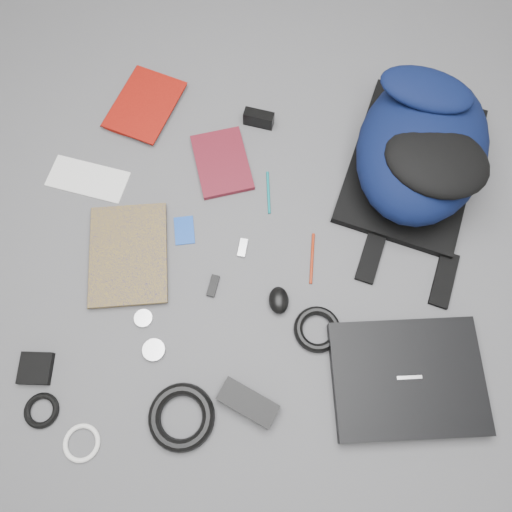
# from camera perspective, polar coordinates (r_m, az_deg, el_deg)

# --- Properties ---
(ground) EXTENTS (4.00, 4.00, 0.00)m
(ground) POSITION_cam_1_polar(r_m,az_deg,el_deg) (1.34, -0.00, -0.29)
(ground) COLOR #4F4F51
(ground) RESTS_ON ground
(backpack) EXTENTS (0.47, 0.59, 0.22)m
(backpack) POSITION_cam_1_polar(r_m,az_deg,el_deg) (1.43, 18.47, 11.82)
(backpack) COLOR black
(backpack) RESTS_ON ground
(laptop) EXTENTS (0.41, 0.35, 0.04)m
(laptop) POSITION_cam_1_polar(r_m,az_deg,el_deg) (1.31, 16.90, -13.22)
(laptop) COLOR black
(laptop) RESTS_ON ground
(textbook_red) EXTENTS (0.23, 0.27, 0.03)m
(textbook_red) POSITION_cam_1_polar(r_m,az_deg,el_deg) (1.63, -15.41, 17.24)
(textbook_red) COLOR maroon
(textbook_red) RESTS_ON ground
(comic_book) EXTENTS (0.26, 0.32, 0.02)m
(comic_book) POSITION_cam_1_polar(r_m,az_deg,el_deg) (1.40, -18.47, -0.16)
(comic_book) COLOR #B3910C
(comic_book) RESTS_ON ground
(envelope) EXTENTS (0.24, 0.13, 0.00)m
(envelope) POSITION_cam_1_polar(r_m,az_deg,el_deg) (1.51, -18.67, 8.34)
(envelope) COLOR silver
(envelope) RESTS_ON ground
(dvd_case) EXTENTS (0.21, 0.24, 0.02)m
(dvd_case) POSITION_cam_1_polar(r_m,az_deg,el_deg) (1.46, -3.91, 10.62)
(dvd_case) COLOR #470D16
(dvd_case) RESTS_ON ground
(compact_camera) EXTENTS (0.09, 0.04, 0.05)m
(compact_camera) POSITION_cam_1_polar(r_m,az_deg,el_deg) (1.52, 0.32, 15.43)
(compact_camera) COLOR black
(compact_camera) RESTS_ON ground
(sticker_disc) EXTENTS (0.09, 0.09, 0.00)m
(sticker_disc) POSITION_cam_1_polar(r_m,az_deg,el_deg) (1.47, -4.72, 10.73)
(sticker_disc) COLOR white
(sticker_disc) RESTS_ON ground
(pen_teal) EXTENTS (0.03, 0.13, 0.01)m
(pen_teal) POSITION_cam_1_polar(r_m,az_deg,el_deg) (1.42, 1.43, 7.28)
(pen_teal) COLOR #0C6D72
(pen_teal) RESTS_ON ground
(pen_red) EXTENTS (0.01, 0.14, 0.01)m
(pen_red) POSITION_cam_1_polar(r_m,az_deg,el_deg) (1.35, 6.43, -0.27)
(pen_red) COLOR maroon
(pen_red) RESTS_ON ground
(id_badge) EXTENTS (0.07, 0.09, 0.00)m
(id_badge) POSITION_cam_1_polar(r_m,az_deg,el_deg) (1.38, -8.20, 2.91)
(id_badge) COLOR #1642A5
(id_badge) RESTS_ON ground
(usb_black) EXTENTS (0.03, 0.06, 0.01)m
(usb_black) POSITION_cam_1_polar(r_m,az_deg,el_deg) (1.32, -4.92, -3.42)
(usb_black) COLOR black
(usb_black) RESTS_ON ground
(usb_silver) EXTENTS (0.02, 0.05, 0.01)m
(usb_silver) POSITION_cam_1_polar(r_m,az_deg,el_deg) (1.35, -1.53, 0.93)
(usb_silver) COLOR #B0B0B2
(usb_silver) RESTS_ON ground
(mouse) EXTENTS (0.06, 0.08, 0.04)m
(mouse) POSITION_cam_1_polar(r_m,az_deg,el_deg) (1.29, 2.61, -5.08)
(mouse) COLOR black
(mouse) RESTS_ON ground
(headphone_left) EXTENTS (0.05, 0.05, 0.01)m
(headphone_left) POSITION_cam_1_polar(r_m,az_deg,el_deg) (1.32, -12.73, -6.97)
(headphone_left) COLOR silver
(headphone_left) RESTS_ON ground
(headphone_right) EXTENTS (0.06, 0.06, 0.01)m
(headphone_right) POSITION_cam_1_polar(r_m,az_deg,el_deg) (1.30, -11.58, -10.48)
(headphone_right) COLOR #A8A8AB
(headphone_right) RESTS_ON ground
(cable_coil) EXTENTS (0.13, 0.13, 0.02)m
(cable_coil) POSITION_cam_1_polar(r_m,az_deg,el_deg) (1.29, 7.01, -8.31)
(cable_coil) COLOR black
(cable_coil) RESTS_ON ground
(power_brick) EXTENTS (0.16, 0.11, 0.04)m
(power_brick) POSITION_cam_1_polar(r_m,az_deg,el_deg) (1.25, -0.92, -16.43)
(power_brick) COLOR black
(power_brick) RESTS_ON ground
(power_cord_coil) EXTENTS (0.18, 0.18, 0.03)m
(power_cord_coil) POSITION_cam_1_polar(r_m,az_deg,el_deg) (1.26, -8.51, -17.74)
(power_cord_coil) COLOR black
(power_cord_coil) RESTS_ON ground
(pouch) EXTENTS (0.09, 0.09, 0.02)m
(pouch) POSITION_cam_1_polar(r_m,az_deg,el_deg) (1.38, -23.87, -11.66)
(pouch) COLOR black
(pouch) RESTS_ON ground
(earbud_coil) EXTENTS (0.09, 0.09, 0.02)m
(earbud_coil) POSITION_cam_1_polar(r_m,az_deg,el_deg) (1.36, -23.31, -15.91)
(earbud_coil) COLOR black
(earbud_coil) RESTS_ON ground
(white_cable_coil) EXTENTS (0.11, 0.11, 0.01)m
(white_cable_coil) POSITION_cam_1_polar(r_m,az_deg,el_deg) (1.33, -19.31, -19.52)
(white_cable_coil) COLOR white
(white_cable_coil) RESTS_ON ground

